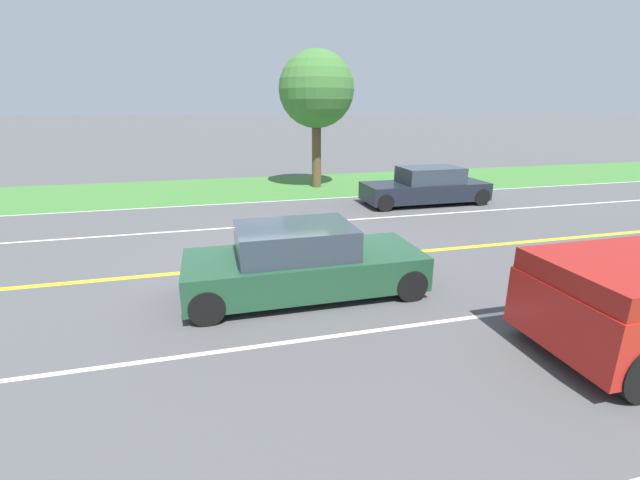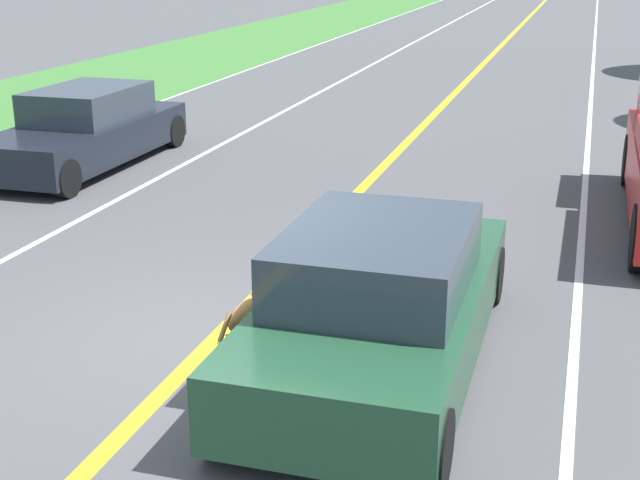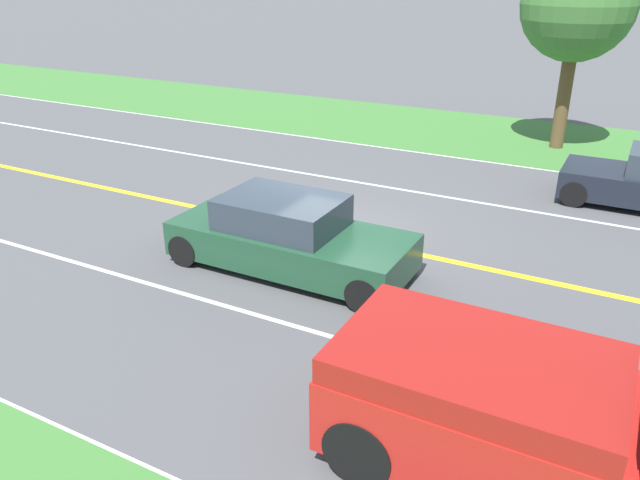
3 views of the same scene
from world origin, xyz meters
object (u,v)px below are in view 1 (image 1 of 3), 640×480
Objects in this scene: ego_car at (302,262)px; dog at (281,252)px; roadside_tree_left_near at (316,90)px; oncoming_car at (426,187)px.

ego_car reaches higher than dog.
roadside_tree_left_near is at bearing 168.20° from dog.
oncoming_car is (-5.62, 6.52, 0.15)m from dog.
ego_car is 9.30m from oncoming_car.
dog is 0.23× the size of oncoming_car.
oncoming_car reaches higher than dog.
ego_car is at bearing 16.78° from dog.
ego_car is at bearing -15.58° from roadside_tree_left_near.
roadside_tree_left_near is (-10.00, 3.34, 3.74)m from dog.
oncoming_car is (-6.84, 6.30, -0.01)m from ego_car.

